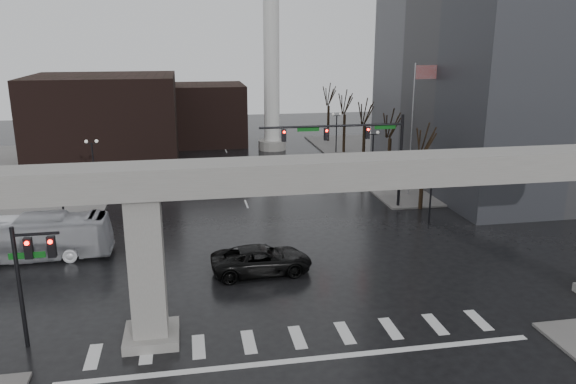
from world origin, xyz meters
name	(u,v)px	position (x,y,z in m)	size (l,w,h in m)	color
ground	(294,327)	(0.00, 0.00, 0.00)	(160.00, 160.00, 0.00)	black
sidewalk_ne	(450,159)	(26.00, 36.00, 0.07)	(28.00, 36.00, 0.15)	slate
elevated_guideway	(320,196)	(1.26, 0.00, 6.88)	(48.00, 2.60, 8.70)	gray
building_far_left	(105,119)	(-14.00, 42.00, 5.00)	(16.00, 14.00, 10.00)	black
building_far_mid	(207,114)	(-2.00, 52.00, 4.00)	(10.00, 10.00, 8.00)	black
smokestack	(271,43)	(6.00, 46.00, 13.35)	(3.60, 3.60, 30.00)	silver
signal_mast_arm	(358,142)	(8.99, 18.80, 5.83)	(12.12, 0.43, 8.00)	black
signal_left_pole	(30,266)	(-12.25, 0.50, 4.07)	(2.30, 0.30, 6.00)	black
flagpole_assembly	(416,114)	(15.29, 22.00, 7.53)	(2.06, 0.12, 12.00)	silver
lamp_right_0	(432,181)	(13.50, 14.00, 3.47)	(1.22, 0.32, 5.11)	black
lamp_right_1	(373,147)	(13.50, 28.00, 3.47)	(1.22, 0.32, 5.11)	black
lamp_right_2	(337,126)	(13.50, 42.00, 3.47)	(1.22, 0.32, 5.11)	black
lamp_left_0	(62,199)	(-13.50, 14.00, 3.47)	(1.22, 0.32, 5.11)	black
lamp_left_1	(93,157)	(-13.50, 28.00, 3.47)	(1.22, 0.32, 5.11)	black
lamp_left_2	(111,132)	(-13.50, 42.00, 3.47)	(1.22, 0.32, 5.11)	black
tree_right_0	(422,177)	(14.53, 18.02, 2.79)	(1.09, 1.58, 7.50)	black
tree_right_1	(389,157)	(14.53, 26.02, 2.85)	(1.09, 1.61, 7.67)	black
tree_right_2	(364,142)	(14.53, 34.02, 2.91)	(1.10, 1.63, 7.85)	black
tree_right_3	(344,130)	(14.53, 42.02, 2.98)	(1.11, 1.66, 8.02)	black
tree_right_4	(329,120)	(14.53, 50.02, 3.04)	(1.12, 1.69, 8.19)	black
pickup_truck	(262,260)	(-0.67, 7.02, 0.87)	(2.87, 6.23, 1.73)	black
city_bus	(26,238)	(-15.55, 12.00, 1.50)	(2.52, 10.77, 3.00)	silver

